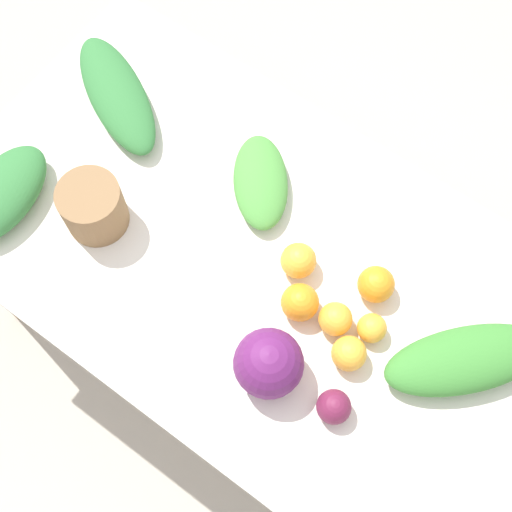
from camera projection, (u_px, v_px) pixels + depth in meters
name	position (u px, v px, depth m)	size (l,w,h in m)	color
ground_plane	(256.00, 344.00, 2.28)	(8.00, 8.00, 0.00)	#B2A899
dining_table	(256.00, 274.00, 1.70)	(1.48, 0.83, 0.73)	silver
cabbage_purple	(269.00, 363.00, 1.45)	(0.15, 0.15, 0.15)	#601E5B
paper_bag	(93.00, 207.00, 1.59)	(0.14, 0.14, 0.13)	olive
greens_bunch_chard	(261.00, 182.00, 1.65)	(0.25, 0.13, 0.06)	#4C933D
greens_bunch_scallion	(466.00, 360.00, 1.48)	(0.35, 0.14, 0.08)	#3D8433
greens_bunch_dandelion	(117.00, 95.00, 1.74)	(0.37, 0.13, 0.07)	#337538
greens_bunch_beet_tops	(2.00, 194.00, 1.63)	(0.28, 0.15, 0.08)	#337538
beet_root	(334.00, 407.00, 1.45)	(0.07, 0.07, 0.07)	maroon
orange_0	(335.00, 319.00, 1.52)	(0.07, 0.07, 0.07)	#F9A833
orange_1	(376.00, 284.00, 1.54)	(0.08, 0.08, 0.08)	orange
orange_2	(349.00, 353.00, 1.49)	(0.08, 0.08, 0.08)	#F9A833
orange_3	(298.00, 261.00, 1.57)	(0.08, 0.08, 0.08)	#F9A833
orange_4	(372.00, 328.00, 1.52)	(0.06, 0.06, 0.06)	#F9A833
orange_5	(300.00, 302.00, 1.53)	(0.08, 0.08, 0.08)	orange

